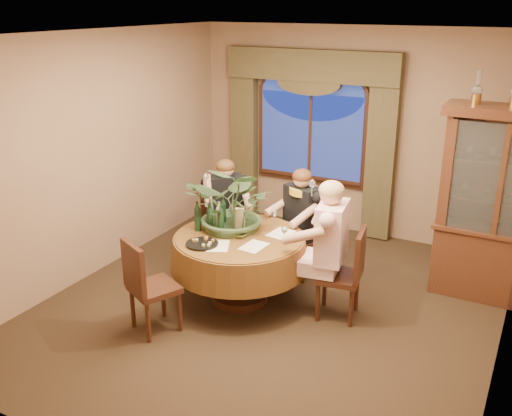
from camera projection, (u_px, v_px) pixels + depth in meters
The scene contains 34 objects.
floor at pixel (270, 307), 6.11m from camera, with size 5.00×5.00×0.00m, color black.
wall_back at pixel (354, 133), 7.70m from camera, with size 4.50×4.50×0.00m, color #8B664D.
ceiling at pixel (273, 34), 5.15m from camera, with size 5.00×5.00×0.00m, color white.
window at pixel (310, 137), 7.94m from camera, with size 1.62×0.10×1.32m, color navy, non-canonical shape.
arched_transom at pixel (312, 80), 7.67m from camera, with size 1.60×0.06×0.44m, color navy, non-canonical shape.
drapery_left at pixel (244, 138), 8.39m from camera, with size 0.38×0.14×2.32m, color #413923.
drapery_right at pixel (381, 155), 7.49m from camera, with size 0.38×0.14×2.32m, color #413923.
swag_valance at pixel (310, 65), 7.54m from camera, with size 2.45×0.16×0.42m, color #413923, non-canonical shape.
dining_table at pixel (240, 268), 6.14m from camera, with size 1.48×1.48×0.75m, color maroon.
china_cabinet at pixel (499, 207), 5.98m from camera, with size 1.30×0.52×2.10m, color #3D1E13.
oil_lamp_left at pixel (478, 87), 5.72m from camera, with size 0.11×0.11×0.34m, color #A5722D, non-canonical shape.
chair_right at pixel (339, 274), 5.78m from camera, with size 0.42×0.42×0.96m, color black.
chair_back_right at pixel (304, 237), 6.69m from camera, with size 0.42×0.42×0.96m, color black.
chair_back at pixel (221, 227), 6.98m from camera, with size 0.42×0.42×0.96m, color black.
chair_front_left at pixel (154, 286), 5.54m from camera, with size 0.42×0.42×0.96m, color black.
person_pink at pixel (331, 250), 5.71m from camera, with size 0.52×0.48×1.46m, color beige, non-canonical shape.
person_back at pixel (226, 211), 6.96m from camera, with size 0.48×0.44×1.33m, color black, non-canonical shape.
person_scarf at pixel (302, 223), 6.60m from camera, with size 0.47×0.43×1.32m, color black, non-canonical shape.
stoneware_vase at pixel (240, 219), 6.12m from camera, with size 0.14×0.14×0.26m, color tan, non-canonical shape.
centerpiece_plant at pixel (235, 173), 5.99m from camera, with size 1.00×1.11×0.87m, color #395231.
olive_bowl at pixel (240, 235), 5.98m from camera, with size 0.15×0.15×0.05m, color #4E5A2C.
cheese_platter at pixel (202, 244), 5.79m from camera, with size 0.33×0.33×0.02m, color black.
wine_bottle_0 at pixel (198, 216), 6.10m from camera, with size 0.07×0.07×0.33m, color black.
wine_bottle_1 at pixel (210, 212), 6.21m from camera, with size 0.07×0.07×0.33m, color tan.
wine_bottle_2 at pixel (210, 217), 6.07m from camera, with size 0.07×0.07×0.33m, color black.
wine_bottle_3 at pixel (223, 211), 6.26m from camera, with size 0.07×0.07×0.33m, color black.
wine_bottle_4 at pixel (219, 216), 6.10m from camera, with size 0.07×0.07×0.33m, color tan.
wine_bottle_5 at pixel (221, 220), 5.99m from camera, with size 0.07×0.07×0.33m, color black.
tasting_paper_0 at pixel (254, 246), 5.75m from camera, with size 0.21×0.30×0.00m, color white.
tasting_paper_1 at pixel (281, 233), 6.07m from camera, with size 0.21×0.30×0.00m, color white.
tasting_paper_2 at pixel (218, 246), 5.76m from camera, with size 0.21×0.30×0.00m, color white.
wine_glass_person_pink at pixel (284, 234), 5.83m from camera, with size 0.07×0.07×0.18m, color silver, non-canonical shape.
wine_glass_person_back at pixel (232, 212), 6.43m from camera, with size 0.07×0.07×0.18m, color silver, non-canonical shape.
wine_glass_person_scarf at pixel (274, 217), 6.28m from camera, with size 0.07×0.07×0.18m, color silver, non-canonical shape.
Camera 1 is at (2.38, -4.82, 3.09)m, focal length 40.00 mm.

